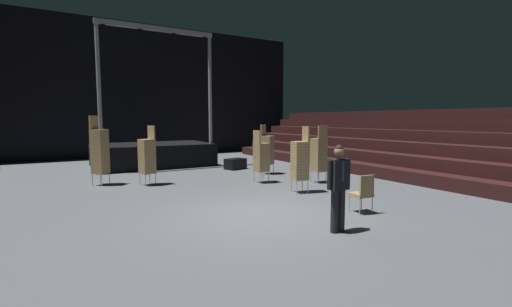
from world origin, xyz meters
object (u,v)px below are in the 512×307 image
object	(u,v)px
man_with_tie	(339,183)
chair_stack_mid_centre	(319,154)
stage_riser	(153,153)
chair_stack_mid_left	(100,151)
chair_stack_rear_left	(147,155)
chair_stack_mid_right	(300,160)
loose_chair_near_man	(363,191)
equipment_road_case	(235,164)
chair_stack_front_right	(267,149)
chair_stack_front_left	(261,156)

from	to	relation	value
man_with_tie	chair_stack_mid_centre	size ratio (longest dim) A/B	0.86
stage_riser	chair_stack_mid_left	world-z (taller)	stage_riser
chair_stack_mid_left	chair_stack_rear_left	xyz separation A→B (m)	(1.41, -0.81, -0.17)
stage_riser	chair_stack_mid_right	world-z (taller)	stage_riser
chair_stack_mid_right	loose_chair_near_man	distance (m)	2.73
chair_stack_mid_right	equipment_road_case	size ratio (longest dim) A/B	2.28
loose_chair_near_man	chair_stack_mid_left	bearing A→B (deg)	131.61
chair_stack_front_right	chair_stack_rear_left	bearing A→B (deg)	-31.84
man_with_tie	chair_stack_mid_right	size ratio (longest dim) A/B	0.86
stage_riser	chair_stack_mid_right	xyz separation A→B (m)	(2.41, -8.58, 0.38)
chair_stack_mid_right	equipment_road_case	world-z (taller)	chair_stack_mid_right
chair_stack_mid_left	chair_stack_mid_right	world-z (taller)	chair_stack_mid_left
equipment_road_case	man_with_tie	bearing A→B (deg)	-103.90
stage_riser	loose_chair_near_man	world-z (taller)	stage_riser
chair_stack_mid_centre	chair_stack_rear_left	size ratio (longest dim) A/B	1.00
stage_riser	chair_stack_mid_left	bearing A→B (deg)	-123.95
stage_riser	chair_stack_rear_left	world-z (taller)	stage_riser
chair_stack_mid_left	stage_riser	bearing A→B (deg)	-168.46
chair_stack_mid_left	equipment_road_case	distance (m)	5.93
chair_stack_front_left	chair_stack_mid_centre	world-z (taller)	chair_stack_mid_centre
chair_stack_front_right	chair_stack_rear_left	world-z (taller)	same
chair_stack_front_right	loose_chair_near_man	distance (m)	6.43
chair_stack_front_left	chair_stack_mid_right	bearing A→B (deg)	1.38
stage_riser	chair_stack_front_left	bearing A→B (deg)	-71.07
chair_stack_front_right	chair_stack_rear_left	distance (m)	4.86
stage_riser	chair_stack_mid_left	distance (m)	5.03
chair_stack_front_right	chair_stack_mid_right	size ratio (longest dim) A/B	1.00
chair_stack_mid_left	equipment_road_case	size ratio (longest dim) A/B	2.66
chair_stack_front_left	chair_stack_front_right	distance (m)	2.00
chair_stack_rear_left	loose_chair_near_man	bearing A→B (deg)	-167.66
chair_stack_mid_right	equipment_road_case	xyz separation A→B (m)	(0.55, 5.52, -0.79)
chair_stack_front_left	chair_stack_rear_left	xyz separation A→B (m)	(-3.63, 1.57, 0.08)
man_with_tie	chair_stack_front_right	bearing A→B (deg)	-110.62
chair_stack_mid_centre	chair_stack_mid_right	bearing A→B (deg)	-148.37
man_with_tie	chair_stack_mid_centre	world-z (taller)	chair_stack_mid_centre
man_with_tie	stage_riser	bearing A→B (deg)	-85.89
chair_stack_front_right	chair_stack_mid_left	bearing A→B (deg)	-39.20
chair_stack_mid_right	chair_stack_mid_centre	bearing A→B (deg)	-46.91
chair_stack_rear_left	loose_chair_near_man	world-z (taller)	chair_stack_rear_left
chair_stack_mid_left	chair_stack_mid_right	bearing A→B (deg)	95.04
chair_stack_front_right	chair_stack_mid_centre	distance (m)	2.65
chair_stack_front_left	loose_chair_near_man	bearing A→B (deg)	-3.01
chair_stack_front_right	equipment_road_case	bearing A→B (deg)	-106.67
chair_stack_front_left	man_with_tie	bearing A→B (deg)	-18.51
chair_stack_front_left	chair_stack_front_right	world-z (taller)	chair_stack_front_right
chair_stack_front_right	equipment_road_case	xyz separation A→B (m)	(-0.51, 1.90, -0.79)
equipment_road_case	loose_chair_near_man	bearing A→B (deg)	-94.88
chair_stack_mid_left	loose_chair_near_man	size ratio (longest dim) A/B	2.53
man_with_tie	chair_stack_mid_left	xyz separation A→B (m)	(-3.54, 7.85, 0.19)
chair_stack_front_right	chair_stack_mid_centre	world-z (taller)	same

